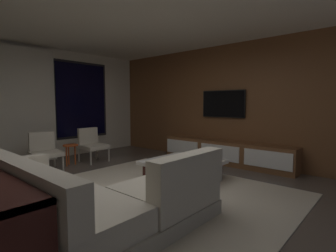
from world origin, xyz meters
TOP-DOWN VIEW (x-y plane):
  - floor at (0.00, 0.00)m, footprint 9.20×9.20m
  - back_wall_with_window at (-0.06, 3.62)m, footprint 6.60×0.30m
  - media_wall at (3.06, 0.00)m, footprint 0.12×7.80m
  - ceiling at (0.00, 0.00)m, footprint 8.20×8.20m
  - area_rug at (0.35, -0.10)m, footprint 3.20×3.80m
  - sectional_couch at (-0.91, -0.17)m, footprint 1.98×2.50m
  - coffee_table at (1.14, 0.01)m, footprint 1.16×1.16m
  - book_stack_on_coffee_table at (1.33, -0.07)m, footprint 0.28×0.17m
  - accent_chair_near_window at (0.94, 2.58)m, footprint 0.54×0.56m
  - accent_chair_by_curtain at (-0.17, 2.53)m, footprint 0.60×0.62m
  - side_stool at (0.40, 2.56)m, footprint 0.32×0.32m
  - media_console at (2.77, 0.05)m, footprint 0.46×3.10m
  - mounted_tv at (2.95, 0.25)m, footprint 0.05×1.08m

SIDE VIEW (x-z plane):
  - floor at x=0.00m, z-range 0.00..0.00m
  - area_rug at x=0.35m, z-range 0.00..0.01m
  - coffee_table at x=1.14m, z-range 0.01..0.37m
  - media_console at x=2.77m, z-range -0.01..0.51m
  - sectional_couch at x=-0.91m, z-range -0.12..0.70m
  - side_stool at x=0.40m, z-range 0.14..0.60m
  - book_stack_on_coffee_table at x=1.33m, z-range 0.36..0.45m
  - accent_chair_near_window at x=0.94m, z-range 0.04..0.82m
  - accent_chair_by_curtain at x=-0.17m, z-range 0.04..0.82m
  - back_wall_with_window at x=-0.06m, z-range -0.01..2.69m
  - media_wall at x=3.06m, z-range 0.00..2.70m
  - mounted_tv at x=2.95m, z-range 1.04..1.66m
  - ceiling at x=0.00m, z-range 2.70..2.70m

